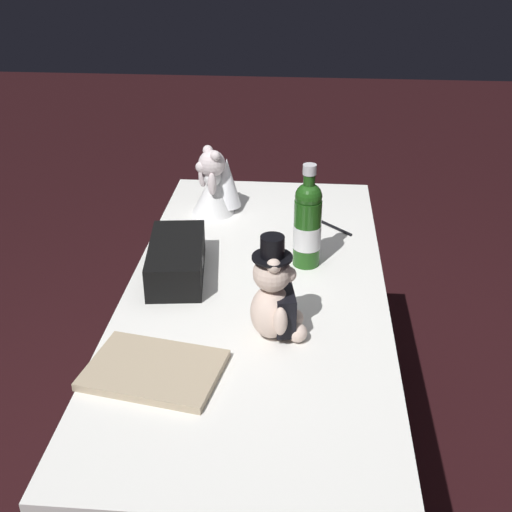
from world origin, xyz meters
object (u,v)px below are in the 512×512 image
object	(u,v)px
champagne_bottle	(307,223)
gift_case_black	(177,259)
teddy_bear_groom	(275,299)
signing_pen	(334,227)
guestbook	(154,370)
teddy_bear_bride	(217,185)

from	to	relation	value
champagne_bottle	gift_case_black	bearing A→B (deg)	104.56
teddy_bear_groom	champagne_bottle	xyz separation A→B (m)	(0.38, -0.07, 0.03)
signing_pen	guestbook	bearing A→B (deg)	151.99
teddy_bear_groom	signing_pen	bearing A→B (deg)	-14.40
champagne_bottle	signing_pen	distance (m)	0.30
teddy_bear_groom	signing_pen	distance (m)	0.66
teddy_bear_groom	champagne_bottle	world-z (taller)	champagne_bottle
champagne_bottle	signing_pen	size ratio (longest dim) A/B	2.81
teddy_bear_bride	champagne_bottle	xyz separation A→B (m)	(-0.36, -0.32, 0.03)
champagne_bottle	signing_pen	xyz separation A→B (m)	(0.25, -0.09, -0.13)
teddy_bear_groom	teddy_bear_bride	world-z (taller)	teddy_bear_groom
teddy_bear_groom	teddy_bear_bride	distance (m)	0.78
gift_case_black	teddy_bear_bride	bearing A→B (deg)	-7.14
champagne_bottle	guestbook	world-z (taller)	champagne_bottle
gift_case_black	guestbook	xyz separation A→B (m)	(-0.46, -0.03, -0.04)
teddy_bear_groom	gift_case_black	world-z (taller)	teddy_bear_groom
guestbook	gift_case_black	bearing A→B (deg)	14.64
teddy_bear_bride	gift_case_black	size ratio (longest dim) A/B	0.70
champagne_bottle	gift_case_black	distance (m)	0.40
gift_case_black	champagne_bottle	bearing A→B (deg)	-75.44
teddy_bear_bride	signing_pen	bearing A→B (deg)	-104.70
signing_pen	gift_case_black	bearing A→B (deg)	126.99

